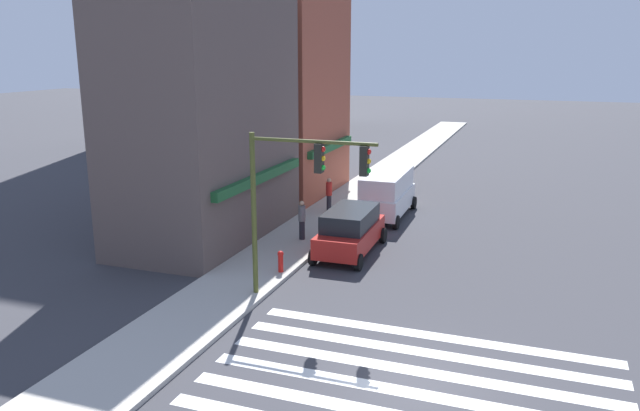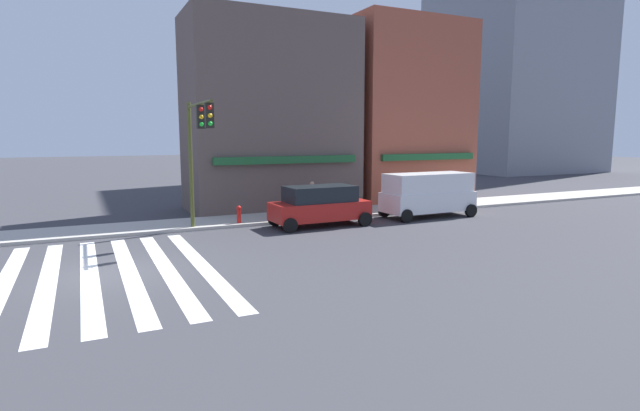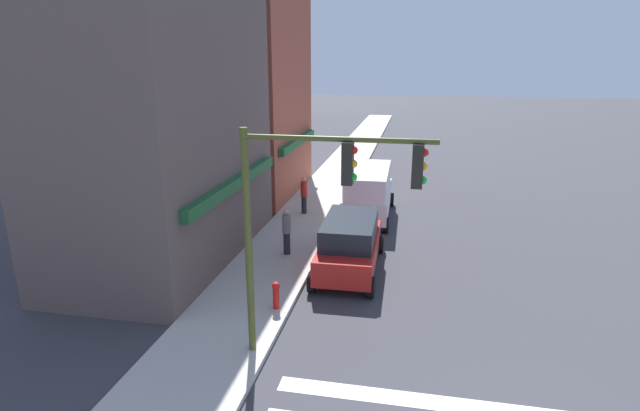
{
  "view_description": "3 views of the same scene",
  "coord_description": "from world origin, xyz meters",
  "px_view_note": "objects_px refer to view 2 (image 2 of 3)",
  "views": [
    {
      "loc": [
        -14.66,
        -2.72,
        8.44
      ],
      "look_at": [
        3.89,
        4.0,
        3.5
      ],
      "focal_mm": 35.0,
      "sensor_mm": 36.0,
      "label": 1
    },
    {
      "loc": [
        -0.6,
        -16.58,
        4.3
      ],
      "look_at": [
        9.59,
        4.7,
        1.0
      ],
      "focal_mm": 28.0,
      "sensor_mm": 36.0,
      "label": 2
    },
    {
      "loc": [
        -6.76,
        2.56,
        7.26
      ],
      "look_at": [
        10.77,
        6.0,
        2.0
      ],
      "focal_mm": 28.0,
      "sensor_mm": 36.0,
      "label": 3
    }
  ],
  "objects_px": {
    "pedestrian_grey_coat": "(312,197)",
    "suv_red": "(320,205)",
    "van_white": "(428,193)",
    "pedestrian_red_jacket": "(389,192)",
    "traffic_signal": "(197,138)",
    "fire_hydrant": "(239,213)"
  },
  "relations": [
    {
      "from": "pedestrian_grey_coat",
      "to": "suv_red",
      "type": "bearing_deg",
      "value": -169.38
    },
    {
      "from": "van_white",
      "to": "pedestrian_red_jacket",
      "type": "relative_size",
      "value": 2.84
    },
    {
      "from": "van_white",
      "to": "pedestrian_red_jacket",
      "type": "height_order",
      "value": "van_white"
    },
    {
      "from": "traffic_signal",
      "to": "pedestrian_grey_coat",
      "type": "relative_size",
      "value": 3.27
    },
    {
      "from": "traffic_signal",
      "to": "suv_red",
      "type": "distance_m",
      "value": 6.52
    },
    {
      "from": "traffic_signal",
      "to": "pedestrian_grey_coat",
      "type": "distance_m",
      "value": 7.55
    },
    {
      "from": "suv_red",
      "to": "pedestrian_red_jacket",
      "type": "xyz_separation_m",
      "value": [
        5.94,
        3.01,
        0.04
      ]
    },
    {
      "from": "suv_red",
      "to": "van_white",
      "type": "distance_m",
      "value": 6.39
    },
    {
      "from": "van_white",
      "to": "fire_hydrant",
      "type": "distance_m",
      "value": 10.06
    },
    {
      "from": "fire_hydrant",
      "to": "traffic_signal",
      "type": "bearing_deg",
      "value": -143.4
    },
    {
      "from": "suv_red",
      "to": "van_white",
      "type": "bearing_deg",
      "value": -1.05
    },
    {
      "from": "suv_red",
      "to": "pedestrian_grey_coat",
      "type": "bearing_deg",
      "value": 72.54
    },
    {
      "from": "pedestrian_grey_coat",
      "to": "fire_hydrant",
      "type": "xyz_separation_m",
      "value": [
        -4.24,
        -0.79,
        -0.46
      ]
    },
    {
      "from": "suv_red",
      "to": "traffic_signal",
      "type": "bearing_deg",
      "value": 178.27
    },
    {
      "from": "traffic_signal",
      "to": "pedestrian_red_jacket",
      "type": "bearing_deg",
      "value": 14.19
    },
    {
      "from": "suv_red",
      "to": "pedestrian_grey_coat",
      "type": "height_order",
      "value": "suv_red"
    },
    {
      "from": "traffic_signal",
      "to": "fire_hydrant",
      "type": "height_order",
      "value": "traffic_signal"
    },
    {
      "from": "fire_hydrant",
      "to": "pedestrian_red_jacket",
      "type": "bearing_deg",
      "value": 7.9
    },
    {
      "from": "van_white",
      "to": "pedestrian_red_jacket",
      "type": "xyz_separation_m",
      "value": [
        -0.45,
        3.01,
        -0.21
      ]
    },
    {
      "from": "pedestrian_grey_coat",
      "to": "traffic_signal",
      "type": "bearing_deg",
      "value": 137.66
    },
    {
      "from": "suv_red",
      "to": "van_white",
      "type": "height_order",
      "value": "van_white"
    },
    {
      "from": "pedestrian_red_jacket",
      "to": "van_white",
      "type": "bearing_deg",
      "value": -155.73
    }
  ]
}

